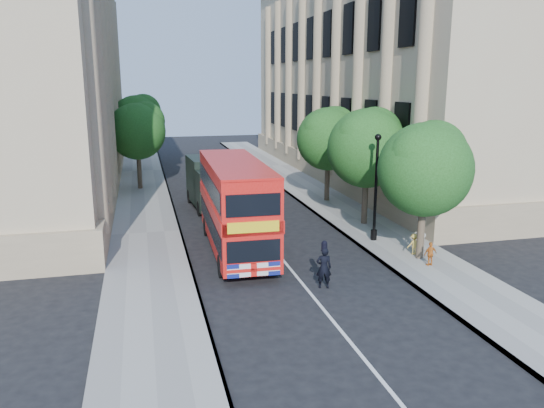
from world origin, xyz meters
TOP-DOWN VIEW (x-y plane):
  - ground at (0.00, 0.00)m, footprint 120.00×120.00m
  - pavement_right at (5.75, 10.00)m, footprint 3.50×80.00m
  - pavement_left at (-5.75, 10.00)m, footprint 3.50×80.00m
  - building_right at (13.80, 24.00)m, footprint 12.00×38.00m
  - building_left at (-13.80, 24.00)m, footprint 12.00×38.00m
  - tree_right_near at (5.84, 3.03)m, footprint 4.00×4.00m
  - tree_right_mid at (5.84, 9.03)m, footprint 4.20×4.20m
  - tree_right_far at (5.84, 15.03)m, footprint 4.00×4.00m
  - tree_left_far at (-5.96, 22.03)m, footprint 4.00×4.00m
  - tree_left_back at (-5.96, 30.03)m, footprint 4.20×4.20m
  - lamp_post at (5.00, 6.00)m, footprint 0.32×0.32m
  - double_decker_bus at (-1.79, 6.13)m, footprint 2.60×8.96m
  - box_van at (-1.79, 15.01)m, footprint 2.53×5.49m
  - police_constable at (0.66, 1.00)m, footprint 0.65×0.48m
  - woman_pedestrian at (6.26, 3.95)m, footprint 0.98×0.94m
  - child_a at (5.72, 1.98)m, footprint 0.62×0.31m
  - child_b at (5.78, 3.49)m, footprint 0.62×0.37m

SIDE VIEW (x-z plane):
  - ground at x=0.00m, z-range 0.00..0.00m
  - pavement_right at x=5.75m, z-range 0.00..0.12m
  - pavement_left at x=-5.75m, z-range 0.00..0.12m
  - child_b at x=5.78m, z-range 0.12..1.07m
  - child_a at x=5.72m, z-range 0.12..1.14m
  - police_constable at x=0.66m, z-range 0.00..1.61m
  - woman_pedestrian at x=6.26m, z-range 0.12..1.71m
  - box_van at x=-1.79m, z-range -0.03..3.03m
  - double_decker_bus at x=-1.79m, z-range 0.22..4.32m
  - lamp_post at x=5.00m, z-range -0.07..5.09m
  - tree_right_near at x=5.84m, z-range 1.21..7.29m
  - tree_right_far at x=5.84m, z-range 1.24..7.39m
  - tree_left_far at x=-5.96m, z-range 1.30..7.59m
  - tree_right_mid at x=5.84m, z-range 1.26..7.63m
  - tree_left_back at x=-5.96m, z-range 1.38..8.03m
  - building_right at x=13.80m, z-range 0.00..18.00m
  - building_left at x=-13.80m, z-range 0.00..18.00m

